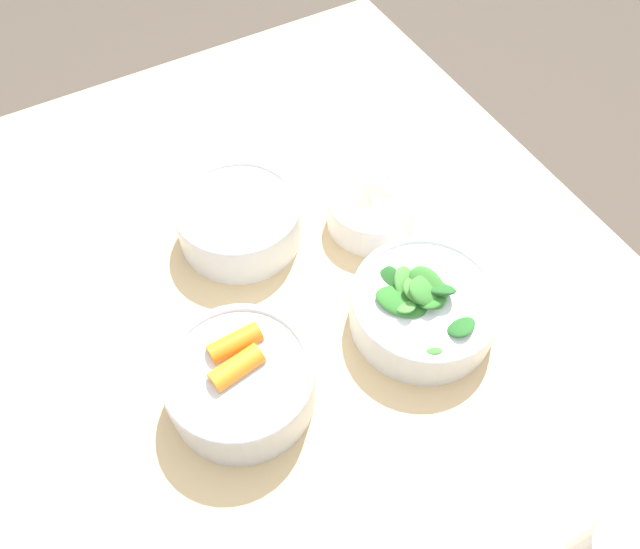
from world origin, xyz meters
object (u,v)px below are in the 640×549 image
Objects in this scene: bowl_carrots at (241,381)px; bowl_cookies at (372,210)px; bowl_beans_hotdog at (239,221)px; ruler at (61,457)px; bowl_greens at (424,306)px.

bowl_carrots is 1.40× the size of bowl_cookies.
bowl_cookies is (-0.07, -0.16, -0.00)m from bowl_beans_hotdog.
bowl_beans_hotdog reaches higher than ruler.
bowl_greens is 0.16m from bowl_cookies.
ruler is at bearing 103.85° from bowl_cookies.
bowl_cookies is at bearing -112.38° from bowl_beans_hotdog.
bowl_greens is 1.08× the size of bowl_beans_hotdog.
bowl_beans_hotdog is 1.39× the size of bowl_cookies.
bowl_beans_hotdog reaches higher than bowl_cookies.
bowl_greens is at bearing -149.48° from bowl_beans_hotdog.
bowl_greens is at bearing -94.00° from bowl_carrots.
bowl_greens is 0.42m from ruler.
ruler is at bearing 83.80° from bowl_greens.
bowl_greens is at bearing -96.20° from ruler.
bowl_greens is 0.26m from bowl_beans_hotdog.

